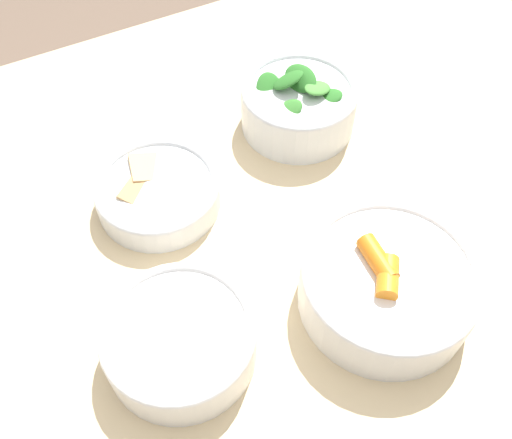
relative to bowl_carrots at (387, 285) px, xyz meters
The scene contains 6 objects.
ground_plane 0.77m from the bowl_carrots, 71.59° to the right, with size 10.00×10.00×0.00m, color brown.
dining_table 0.22m from the bowl_carrots, 71.59° to the right, with size 1.25×0.86×0.72m.
bowl_carrots is the anchor object (origin of this frame).
bowl_greens 0.28m from the bowl_carrots, 101.71° to the right, with size 0.15×0.15×0.09m.
bowl_beans_hotdog 0.22m from the bowl_carrots, 12.42° to the right, with size 0.15×0.15×0.05m.
bowl_cookies 0.29m from the bowl_carrots, 56.13° to the right, with size 0.15×0.15×0.04m.
Camera 1 is at (0.21, 0.36, 1.27)m, focal length 40.00 mm.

